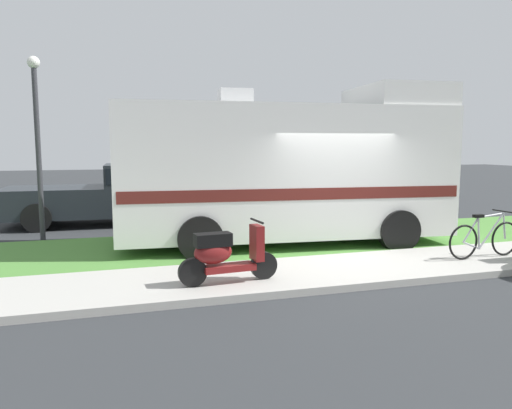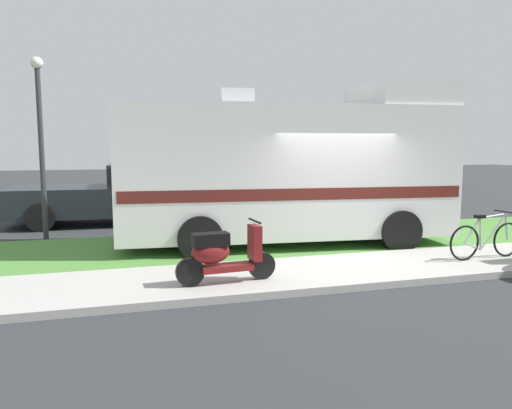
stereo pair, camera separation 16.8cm
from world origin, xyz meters
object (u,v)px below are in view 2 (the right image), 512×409
Objects in this scene: bicycle at (486,239)px; pickup_truck_near at (118,191)px; motorhome_rv at (289,170)px; street_lamp_post at (40,131)px; scooter at (223,254)px.

pickup_truck_near is at bearing 133.36° from bicycle.
street_lamp_post is (-5.43, 2.13, 0.89)m from motorhome_rv.
pickup_truck_near is 1.18× the size of street_lamp_post.
pickup_truck_near is (-1.57, 7.34, 0.35)m from scooter.
scooter is 0.38× the size of street_lamp_post.
pickup_truck_near reaches higher than bicycle.
scooter is 0.95× the size of bicycle.
bicycle is at bearing -46.64° from pickup_truck_near.
motorhome_rv is 1.46× the size of pickup_truck_near.
scooter is 0.32× the size of pickup_truck_near.
scooter is at bearing -77.90° from pickup_truck_near.
pickup_truck_near is at bearing 102.10° from scooter.
scooter is 6.42m from street_lamp_post.
motorhome_rv is 5.89m from street_lamp_post.
bicycle is at bearing -30.37° from street_lamp_post.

